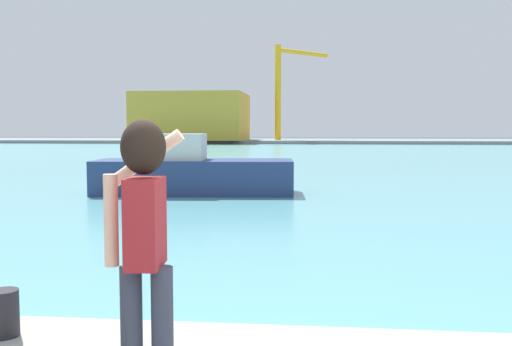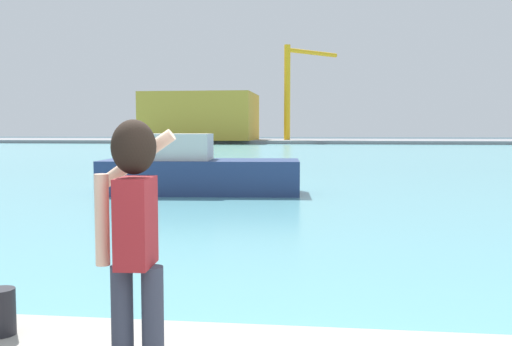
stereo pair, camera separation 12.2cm
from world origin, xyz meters
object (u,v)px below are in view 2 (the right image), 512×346
at_px(warehouse_left, 201,117).
at_px(port_crane, 294,82).
at_px(boat_moored, 197,172).
at_px(person_photographer, 134,227).
at_px(harbor_bollard, 1,312).

relative_size(warehouse_left, port_crane, 1.13).
bearing_deg(boat_moored, person_photographer, -83.00).
distance_m(boat_moored, port_crane, 74.36).
xyz_separation_m(harbor_bollard, port_crane, (-2.58, 88.77, 9.15)).
bearing_deg(port_crane, person_photographer, -87.43).
distance_m(warehouse_left, port_crane, 16.00).
height_order(harbor_bollard, port_crane, port_crane).
bearing_deg(person_photographer, harbor_bollard, 56.04).
height_order(person_photographer, port_crane, port_crane).
xyz_separation_m(boat_moored, port_crane, (-0.79, 73.80, 9.12)).
distance_m(person_photographer, port_crane, 90.09).
distance_m(harbor_bollard, port_crane, 89.27).
bearing_deg(harbor_bollard, warehouse_left, 101.37).
bearing_deg(person_photographer, port_crane, -0.67).
height_order(boat_moored, port_crane, port_crane).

